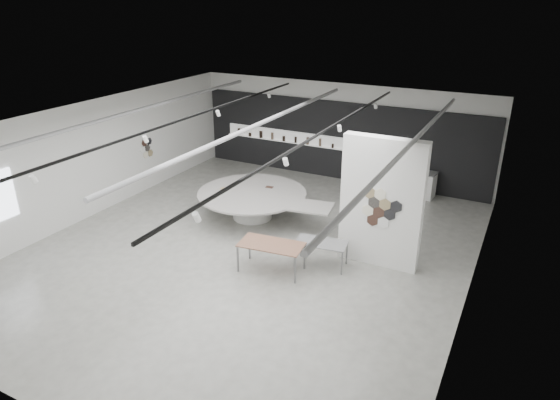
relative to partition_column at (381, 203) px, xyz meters
The scene contains 7 objects.
room 3.74m from the partition_column, 164.48° to the right, with size 12.02×14.02×3.82m.
back_wall_display 6.94m from the partition_column, 121.10° to the left, with size 11.80×0.27×3.10m.
partition_column is the anchor object (origin of this frame).
display_island 4.79m from the partition_column, 167.26° to the left, with size 4.96×4.10×0.92m.
sample_table_wood 3.14m from the partition_column, 144.33° to the right, with size 1.80×1.05×0.80m.
sample_table_stone 1.95m from the partition_column, 146.88° to the right, with size 1.48×0.89×0.72m.
kitchen_counter 5.68m from the partition_column, 93.93° to the left, with size 1.75×0.82×1.33m.
Camera 1 is at (6.69, -11.07, 6.98)m, focal length 32.00 mm.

